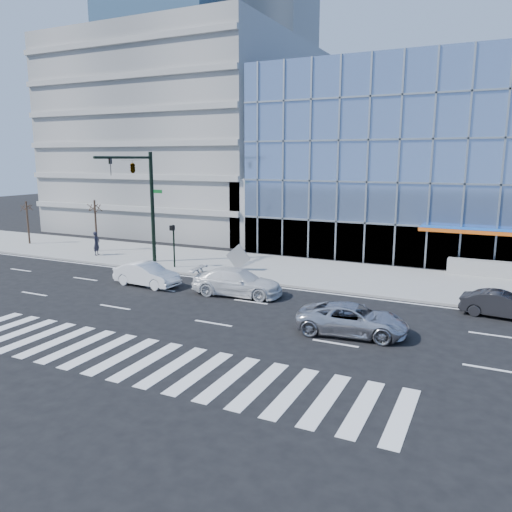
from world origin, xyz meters
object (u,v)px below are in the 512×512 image
(white_suv, at_px, (237,282))
(dark_sedan, at_px, (502,305))
(street_tree_far, at_px, (26,207))
(traffic_signal, at_px, (139,181))
(silver_suv, at_px, (352,319))
(pedestrian, at_px, (97,243))
(ped_signal_post, at_px, (173,239))
(white_sedan, at_px, (147,274))
(tilted_panel, at_px, (238,257))
(street_tree_near, at_px, (95,207))

(white_suv, xyz_separation_m, dark_sedan, (13.63, 2.08, -0.13))
(street_tree_far, distance_m, white_suv, 25.69)
(traffic_signal, xyz_separation_m, dark_sedan, (23.31, -1.57, -5.53))
(traffic_signal, bearing_deg, white_suv, -20.63)
(silver_suv, relative_size, pedestrian, 2.60)
(pedestrian, bearing_deg, ped_signal_post, -112.52)
(white_sedan, bearing_deg, tilted_panel, -26.51)
(ped_signal_post, relative_size, pedestrian, 1.60)
(traffic_signal, distance_m, street_tree_near, 7.96)
(white_suv, bearing_deg, silver_suv, -121.04)
(street_tree_far, bearing_deg, street_tree_near, 0.00)
(ped_signal_post, bearing_deg, white_suv, -29.22)
(ped_signal_post, xyz_separation_m, dark_sedan, (20.82, -1.94, -1.51))
(street_tree_far, distance_m, silver_suv, 33.96)
(traffic_signal, relative_size, street_tree_near, 1.89)
(street_tree_near, relative_size, white_suv, 0.81)
(dark_sedan, bearing_deg, white_suv, 104.64)
(white_suv, bearing_deg, tilted_panel, 20.78)
(white_sedan, xyz_separation_m, dark_sedan, (19.63, 2.61, -0.08))
(traffic_signal, bearing_deg, tilted_panel, 11.96)
(street_tree_far, bearing_deg, white_suv, -14.92)
(white_sedan, distance_m, tilted_panel, 6.60)
(white_sedan, bearing_deg, pedestrian, 63.02)
(street_tree_far, height_order, white_sedan, street_tree_far)
(street_tree_near, distance_m, tilted_panel, 14.37)
(street_tree_far, height_order, pedestrian, street_tree_far)
(tilted_panel, bearing_deg, dark_sedan, -14.61)
(pedestrian, bearing_deg, dark_sedan, -111.11)
(ped_signal_post, relative_size, silver_suv, 0.62)
(street_tree_near, distance_m, dark_sedan, 30.81)
(pedestrian, bearing_deg, tilted_panel, -104.86)
(silver_suv, height_order, pedestrian, pedestrian)
(silver_suv, bearing_deg, white_sedan, 71.17)
(traffic_signal, height_order, silver_suv, traffic_signal)
(pedestrian, bearing_deg, silver_suv, -125.68)
(street_tree_near, xyz_separation_m, street_tree_far, (-8.00, 0.00, -0.33))
(silver_suv, xyz_separation_m, pedestrian, (-22.90, 8.54, 0.41))
(white_suv, relative_size, pedestrian, 2.79)
(ped_signal_post, distance_m, silver_suv, 16.67)
(street_tree_near, distance_m, white_suv, 18.18)
(ped_signal_post, distance_m, white_sedan, 4.92)
(street_tree_near, xyz_separation_m, dark_sedan, (30.32, -4.50, -3.15))
(traffic_signal, relative_size, silver_suv, 1.64)
(ped_signal_post, height_order, tilted_panel, ped_signal_post)
(ped_signal_post, relative_size, dark_sedan, 0.78)
(ped_signal_post, height_order, white_sedan, ped_signal_post)
(street_tree_far, bearing_deg, white_sedan, -20.83)
(dark_sedan, bearing_deg, street_tree_far, 89.29)
(traffic_signal, height_order, street_tree_near, traffic_signal)
(street_tree_near, bearing_deg, white_suv, -21.51)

